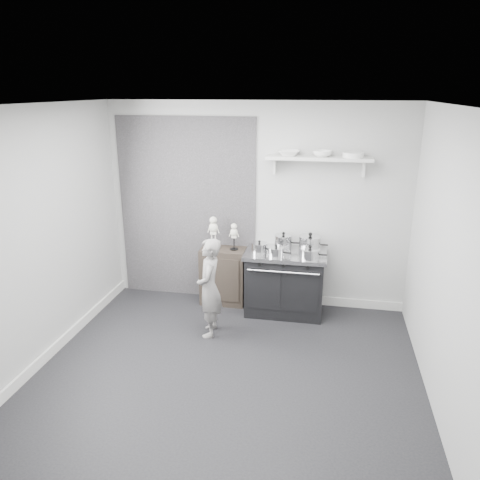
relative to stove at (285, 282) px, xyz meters
name	(u,v)px	position (x,y,z in m)	size (l,w,h in m)	color
ground	(228,370)	(-0.45, -1.48, -0.42)	(4.00, 4.00, 0.00)	black
room_shell	(221,216)	(-0.54, -1.33, 1.22)	(4.02, 3.62, 2.71)	#ACACAA
wall_shelf	(319,159)	(0.35, 0.20, 1.59)	(1.30, 0.26, 0.24)	silver
stove	(285,282)	(0.00, 0.00, 0.00)	(1.04, 0.65, 0.84)	black
side_cabinet	(223,276)	(-0.86, 0.13, -0.03)	(0.60, 0.35, 0.78)	black
child	(209,288)	(-0.82, -0.76, 0.18)	(0.44, 0.29, 1.20)	gray
pot_front_left	(259,248)	(-0.33, -0.10, 0.49)	(0.29, 0.20, 0.18)	silver
pot_back_left	(283,242)	(-0.05, 0.15, 0.51)	(0.32, 0.23, 0.22)	silver
pot_back_right	(310,243)	(0.30, 0.11, 0.52)	(0.37, 0.29, 0.25)	silver
pot_front_right	(310,253)	(0.31, -0.17, 0.48)	(0.34, 0.25, 0.17)	silver
pot_front_center	(276,251)	(-0.11, -0.16, 0.47)	(0.30, 0.21, 0.15)	silver
skeleton_full	(213,230)	(-0.99, 0.13, 0.62)	(0.14, 0.09, 0.51)	silver
skeleton_torso	(234,235)	(-0.71, 0.13, 0.57)	(0.12, 0.08, 0.42)	silver
bowl_large	(289,153)	(-0.02, 0.19, 1.65)	(0.28, 0.28, 0.07)	white
bowl_small	(322,154)	(0.39, 0.19, 1.66)	(0.23, 0.23, 0.07)	white
plate_stack	(353,155)	(0.76, 0.19, 1.65)	(0.26, 0.26, 0.06)	white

